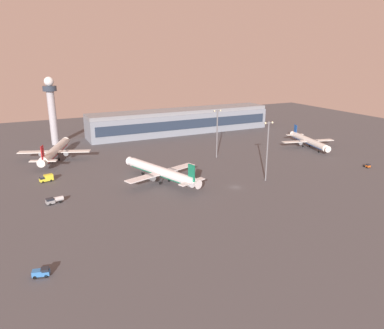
% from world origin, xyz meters
% --- Properties ---
extents(ground_plane, '(416.00, 416.00, 0.00)m').
position_xyz_m(ground_plane, '(0.00, 0.00, 0.00)').
color(ground_plane, '#4C4C51').
extents(terminal_building, '(129.73, 22.40, 16.40)m').
position_xyz_m(terminal_building, '(25.67, 112.04, 8.09)').
color(terminal_building, gray).
rests_on(terminal_building, ground).
extents(control_tower, '(8.00, 8.00, 40.79)m').
position_xyz_m(control_tower, '(-58.66, 113.31, 23.49)').
color(control_tower, '#A8A8B2').
rests_on(control_tower, ground).
extents(airplane_taxiway_distant, '(35.67, 45.34, 11.96)m').
position_xyz_m(airplane_taxiway_distant, '(-25.37, 20.07, 4.52)').
color(airplane_taxiway_distant, white).
rests_on(airplane_taxiway_distant, ground).
extents(airplane_far_stand, '(32.06, 40.90, 10.60)m').
position_xyz_m(airplane_far_stand, '(75.58, 38.86, 4.01)').
color(airplane_far_stand, silver).
rests_on(airplane_far_stand, ground).
extents(airplane_terminal_side, '(35.90, 45.54, 12.17)m').
position_xyz_m(airplane_terminal_side, '(-62.81, 77.57, 4.60)').
color(airplane_terminal_side, silver).
rests_on(airplane_terminal_side, ground).
extents(pushback_tug, '(2.01, 3.19, 2.05)m').
position_xyz_m(pushback_tug, '(73.21, -5.15, 1.07)').
color(pushback_tug, '#D85919').
rests_on(pushback_tug, ground).
extents(catering_truck, '(6.00, 3.41, 3.05)m').
position_xyz_m(catering_truck, '(-70.37, 42.39, 1.58)').
color(catering_truck, yellow).
rests_on(catering_truck, ground).
extents(fuel_truck, '(6.57, 3.31, 2.35)m').
position_xyz_m(fuel_truck, '(-70.32, 15.04, 1.37)').
color(fuel_truck, gray).
rests_on(fuel_truck, ground).
extents(maintenance_van, '(4.47, 2.84, 2.25)m').
position_xyz_m(maintenance_van, '(-78.67, -33.35, 1.18)').
color(maintenance_van, '#3372BF').
rests_on(maintenance_van, ground).
extents(apron_light_east, '(4.80, 0.90, 26.35)m').
position_xyz_m(apron_light_east, '(16.57, 1.48, 15.02)').
color(apron_light_east, slate).
rests_on(apron_light_east, ground).
extents(apron_light_west, '(4.80, 0.90, 25.80)m').
position_xyz_m(apron_light_west, '(15.83, 43.68, 14.74)').
color(apron_light_west, slate).
rests_on(apron_light_west, ground).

